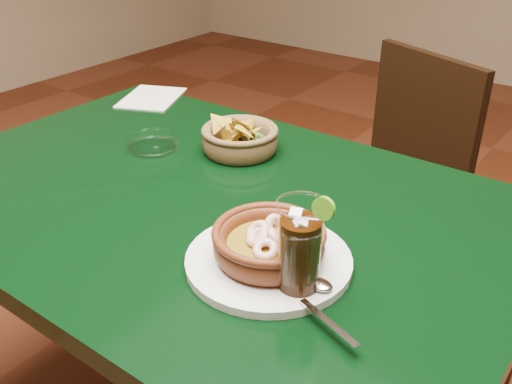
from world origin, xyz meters
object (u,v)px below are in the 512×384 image
Objects in this scene: dining_table at (206,237)px; shrimp_plate at (269,248)px; dining_chair at (386,191)px; cola_drink at (300,251)px; chip_basket at (240,139)px.

shrimp_plate reaches higher than dining_table.
dining_chair is 5.03× the size of cola_drink.
dining_chair reaches higher than dining_table.
cola_drink is at bearing -23.00° from shrimp_plate.
shrimp_plate is 1.69× the size of chip_basket.
chip_basket is 0.51m from cola_drink.
cola_drink is (0.23, -0.84, 0.35)m from dining_chair.
dining_table is at bearing 154.43° from shrimp_plate.
shrimp_plate is at bearing -79.51° from dining_chair.
shrimp_plate is at bearing -45.89° from chip_basket.
dining_table is 3.52× the size of shrimp_plate.
dining_chair is at bearing 83.22° from dining_table.
cola_drink is at bearing -24.96° from dining_table.
dining_chair is 0.94m from cola_drink.
chip_basket is at bearing 137.72° from cola_drink.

